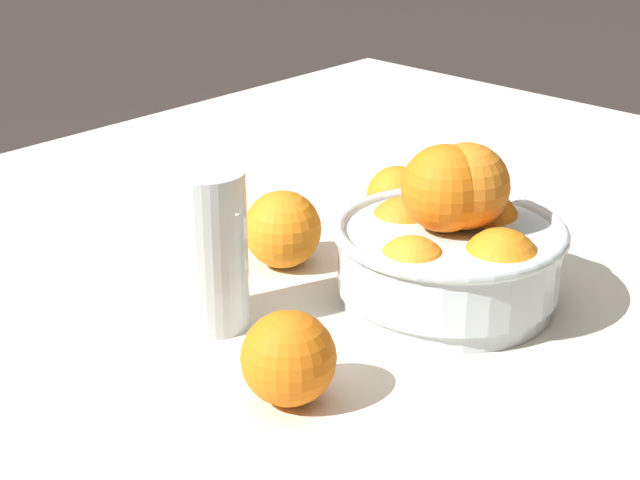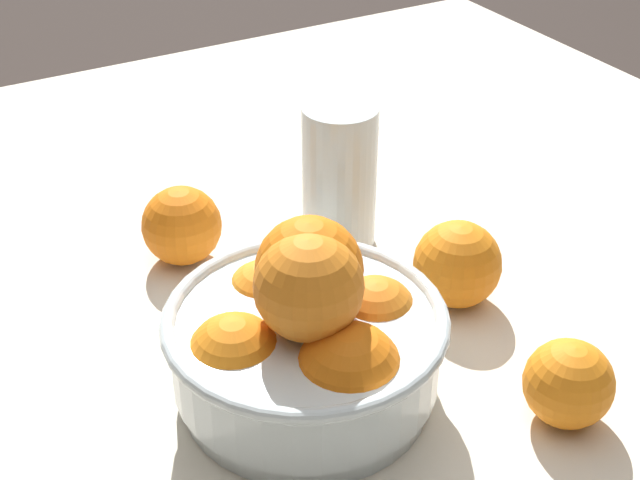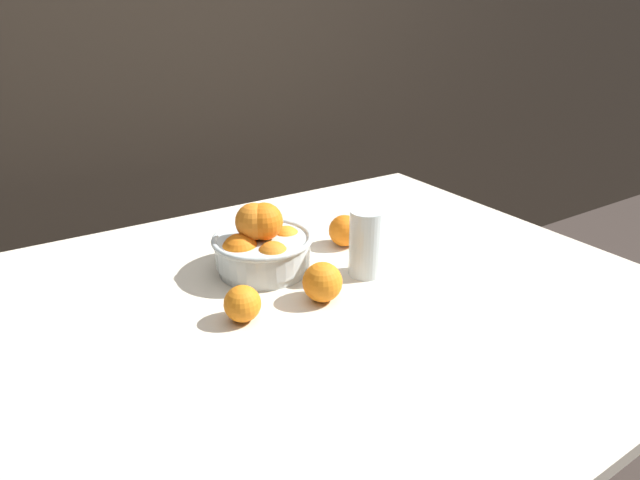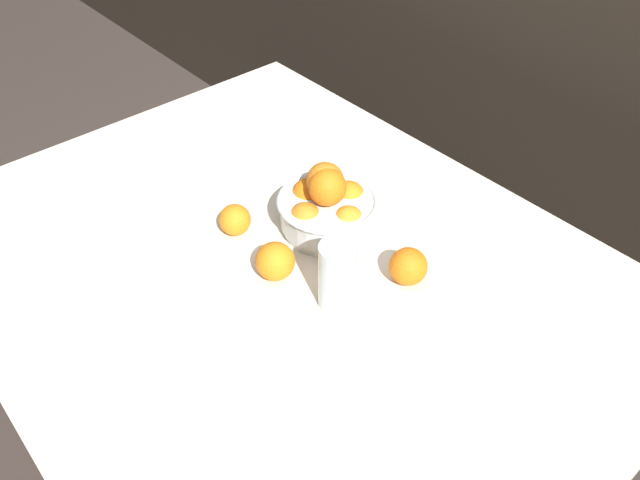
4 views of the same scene
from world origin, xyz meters
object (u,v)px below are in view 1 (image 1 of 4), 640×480
at_px(juice_glass, 208,256).
at_px(orange_loose_front, 283,229).
at_px(fruit_bowl, 451,246).
at_px(orange_loose_aside, 397,197).
at_px(orange_loose_near_bowl, 289,358).

relative_size(juice_glass, orange_loose_front, 1.85).
relative_size(fruit_bowl, orange_loose_aside, 3.18).
relative_size(orange_loose_near_bowl, orange_loose_aside, 1.11).
height_order(fruit_bowl, orange_loose_front, fruit_bowl).
distance_m(juice_glass, orange_loose_near_bowl, 0.16).
xyz_separation_m(juice_glass, orange_loose_near_bowl, (0.05, 0.15, -0.03)).
distance_m(fruit_bowl, juice_glass, 0.23).
height_order(juice_glass, orange_loose_aside, juice_glass).
bearing_deg(orange_loose_near_bowl, juice_glass, -107.59).
bearing_deg(orange_loose_near_bowl, orange_loose_aside, -153.50).
bearing_deg(fruit_bowl, orange_loose_front, -75.96).
relative_size(juice_glass, orange_loose_aside, 2.13).
xyz_separation_m(orange_loose_near_bowl, orange_loose_aside, (-0.35, -0.17, -0.00)).
height_order(juice_glass, orange_loose_front, juice_glass).
bearing_deg(juice_glass, orange_loose_aside, -175.16).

